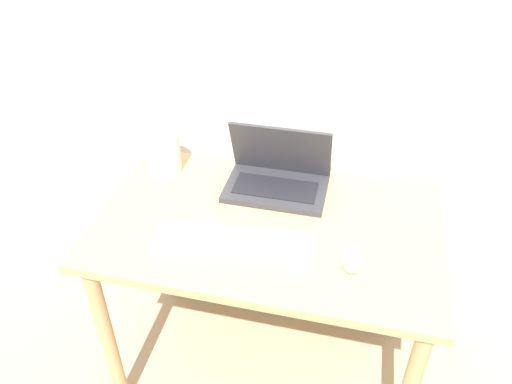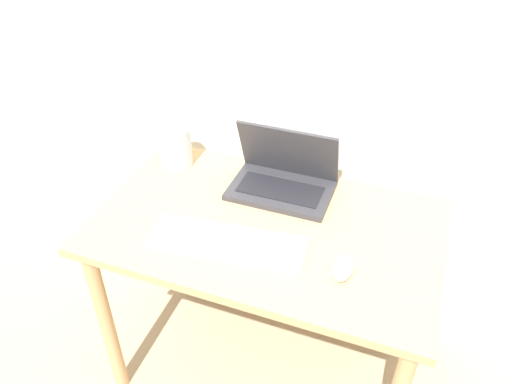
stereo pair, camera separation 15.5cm
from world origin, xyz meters
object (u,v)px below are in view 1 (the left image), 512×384
Objects in this scene: laptop at (278,175)px; vase at (163,145)px; keyboard at (233,244)px; mouse at (352,260)px.

laptop reaches higher than vase.
vase is (-0.42, 0.01, 0.06)m from laptop.
mouse is (0.35, 0.01, 0.01)m from keyboard.
laptop reaches higher than keyboard.
vase is at bearing 178.59° from laptop.
mouse is at bearing -25.32° from vase.
vase is at bearing 154.68° from mouse.
laptop is 0.70× the size of keyboard.
keyboard is at bearing -178.37° from mouse.
keyboard is 2.26× the size of vase.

